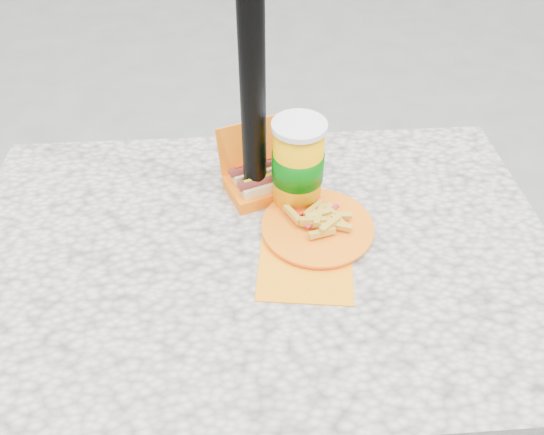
{
  "coord_description": "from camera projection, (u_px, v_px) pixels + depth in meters",
  "views": [
    {
      "loc": [
        -0.03,
        -0.74,
        1.52
      ],
      "look_at": [
        0.03,
        0.04,
        0.8
      ],
      "focal_mm": 35.0,
      "sensor_mm": 36.0,
      "label": 1
    }
  ],
  "objects": [
    {
      "name": "ground",
      "position": [
        264.0,
        422.0,
        1.58
      ],
      "size": [
        60.0,
        60.0,
        0.0
      ],
      "primitive_type": "plane",
      "color": "slate"
    },
    {
      "name": "fries_plate",
      "position": [
        316.0,
        228.0,
        1.09
      ],
      "size": [
        0.26,
        0.32,
        0.05
      ],
      "rotation": [
        0.0,
        0.0,
        -0.06
      ],
      "color": "orange",
      "rests_on": "picnic_table"
    },
    {
      "name": "soda_cup",
      "position": [
        298.0,
        166.0,
        1.09
      ],
      "size": [
        0.11,
        0.11,
        0.21
      ],
      "rotation": [
        0.0,
        0.0,
        0.22
      ],
      "color": "#FEAB00",
      "rests_on": "picnic_table"
    },
    {
      "name": "picnic_table",
      "position": [
        260.0,
        283.0,
        1.14
      ],
      "size": [
        1.2,
        0.8,
        0.75
      ],
      "color": "beige",
      "rests_on": "ground"
    },
    {
      "name": "hotdog_box",
      "position": [
        266.0,
        178.0,
        1.18
      ],
      "size": [
        0.21,
        0.19,
        0.14
      ],
      "rotation": [
        0.0,
        0.0,
        0.36
      ],
      "color": "orange",
      "rests_on": "picnic_table"
    },
    {
      "name": "umbrella_pole",
      "position": [
        252.0,
        48.0,
        0.94
      ],
      "size": [
        0.05,
        0.05,
        2.2
      ],
      "primitive_type": "cylinder",
      "color": "black",
      "rests_on": "ground"
    }
  ]
}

